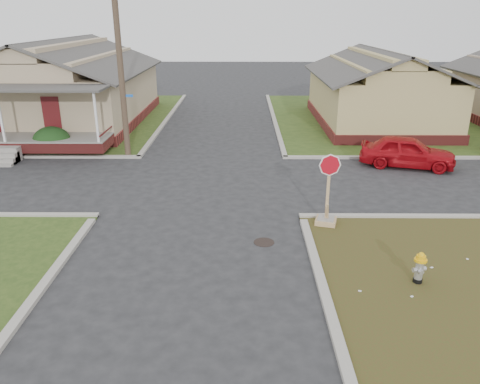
{
  "coord_description": "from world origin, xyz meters",
  "views": [
    {
      "loc": [
        1.56,
        -13.48,
        6.58
      ],
      "look_at": [
        1.44,
        1.0,
        1.1
      ],
      "focal_mm": 35.0,
      "sensor_mm": 36.0,
      "label": 1
    }
  ],
  "objects_px": {
    "fire_hydrant": "(420,266)",
    "utility_pole": "(120,60)",
    "stop_sign": "(327,209)",
    "red_sedan": "(407,152)"
  },
  "relations": [
    {
      "from": "stop_sign",
      "to": "red_sedan",
      "type": "distance_m",
      "value": 8.04
    },
    {
      "from": "fire_hydrant",
      "to": "red_sedan",
      "type": "distance_m",
      "value": 10.59
    },
    {
      "from": "utility_pole",
      "to": "red_sedan",
      "type": "relative_size",
      "value": 2.13
    },
    {
      "from": "stop_sign",
      "to": "utility_pole",
      "type": "bearing_deg",
      "value": 152.0
    },
    {
      "from": "stop_sign",
      "to": "red_sedan",
      "type": "xyz_separation_m",
      "value": [
        4.76,
        6.47,
        0.15
      ]
    },
    {
      "from": "utility_pole",
      "to": "stop_sign",
      "type": "relative_size",
      "value": 3.72
    },
    {
      "from": "fire_hydrant",
      "to": "red_sedan",
      "type": "height_order",
      "value": "red_sedan"
    },
    {
      "from": "utility_pole",
      "to": "stop_sign",
      "type": "distance_m",
      "value": 12.42
    },
    {
      "from": "fire_hydrant",
      "to": "stop_sign",
      "type": "distance_m",
      "value": 4.1
    },
    {
      "from": "fire_hydrant",
      "to": "utility_pole",
      "type": "bearing_deg",
      "value": 116.51
    }
  ]
}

